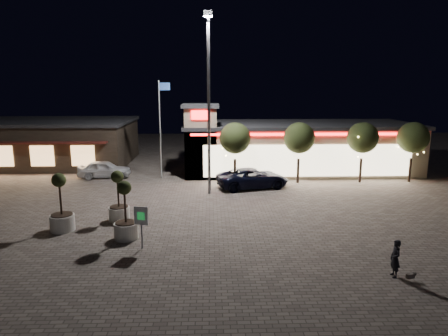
{
  "coord_description": "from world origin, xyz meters",
  "views": [
    {
      "loc": [
        2.12,
        -19.61,
        7.5
      ],
      "look_at": [
        2.97,
        6.0,
        2.25
      ],
      "focal_mm": 32.0,
      "sensor_mm": 36.0,
      "label": 1
    }
  ],
  "objects_px": {
    "white_sedan": "(104,169)",
    "pedestrian": "(395,258)",
    "planter_mid": "(126,221)",
    "planter_left": "(62,213)",
    "valet_sign": "(141,219)",
    "pickup_truck": "(253,178)"
  },
  "relations": [
    {
      "from": "white_sedan",
      "to": "pedestrian",
      "type": "relative_size",
      "value": 2.77
    },
    {
      "from": "pedestrian",
      "to": "planter_mid",
      "type": "bearing_deg",
      "value": -111.75
    },
    {
      "from": "planter_left",
      "to": "valet_sign",
      "type": "height_order",
      "value": "planter_left"
    },
    {
      "from": "white_sedan",
      "to": "planter_mid",
      "type": "bearing_deg",
      "value": -164.32
    },
    {
      "from": "planter_left",
      "to": "pickup_truck",
      "type": "bearing_deg",
      "value": 38.48
    },
    {
      "from": "pedestrian",
      "to": "planter_mid",
      "type": "distance_m",
      "value": 12.45
    },
    {
      "from": "pedestrian",
      "to": "planter_left",
      "type": "height_order",
      "value": "planter_left"
    },
    {
      "from": "pickup_truck",
      "to": "valet_sign",
      "type": "xyz_separation_m",
      "value": [
        -6.42,
        -11.34,
        0.69
      ]
    },
    {
      "from": "planter_left",
      "to": "valet_sign",
      "type": "relative_size",
      "value": 1.52
    },
    {
      "from": "pickup_truck",
      "to": "white_sedan",
      "type": "xyz_separation_m",
      "value": [
        -12.04,
        3.74,
        -0.02
      ]
    },
    {
      "from": "pedestrian",
      "to": "white_sedan",
      "type": "bearing_deg",
      "value": -138.91
    },
    {
      "from": "pickup_truck",
      "to": "planter_left",
      "type": "height_order",
      "value": "planter_left"
    },
    {
      "from": "planter_mid",
      "to": "valet_sign",
      "type": "xyz_separation_m",
      "value": [
        1.0,
        -1.31,
        0.51
      ]
    },
    {
      "from": "planter_mid",
      "to": "planter_left",
      "type": "bearing_deg",
      "value": 160.8
    },
    {
      "from": "pickup_truck",
      "to": "planter_left",
      "type": "bearing_deg",
      "value": 114.08
    },
    {
      "from": "planter_mid",
      "to": "pickup_truck",
      "type": "bearing_deg",
      "value": 53.51
    },
    {
      "from": "pickup_truck",
      "to": "valet_sign",
      "type": "height_order",
      "value": "valet_sign"
    },
    {
      "from": "pickup_truck",
      "to": "planter_mid",
      "type": "bearing_deg",
      "value": 129.11
    },
    {
      "from": "planter_mid",
      "to": "pedestrian",
      "type": "bearing_deg",
      "value": -21.24
    },
    {
      "from": "white_sedan",
      "to": "planter_left",
      "type": "xyz_separation_m",
      "value": [
        1.01,
        -12.51,
        0.23
      ]
    },
    {
      "from": "planter_left",
      "to": "valet_sign",
      "type": "bearing_deg",
      "value": -29.06
    },
    {
      "from": "pickup_truck",
      "to": "white_sedan",
      "type": "height_order",
      "value": "pickup_truck"
    }
  ]
}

